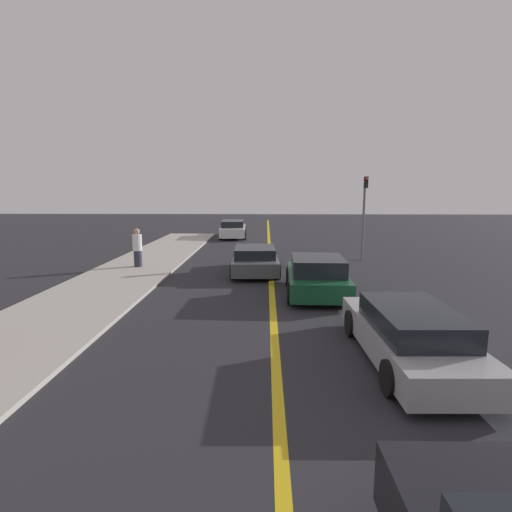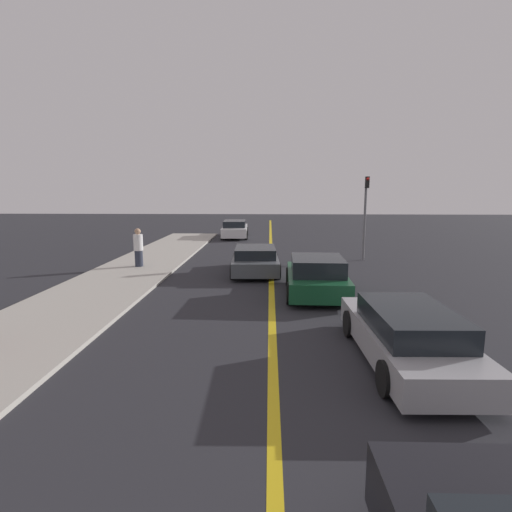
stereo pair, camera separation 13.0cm
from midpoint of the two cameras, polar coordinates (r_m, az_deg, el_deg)
The scene contains 8 objects.
road_center_line at distance 17.02m, azimuth 1.91°, elevation -2.38°, with size 0.20×60.00×0.01m.
sidewalk_left at distance 16.30m, azimuth -19.46°, elevation -3.26°, with size 3.51×32.37×0.11m.
car_ahead_center at distance 8.77m, azimuth 20.64°, elevation -10.48°, with size 1.92×4.59×1.19m.
car_far_distant at distance 13.44m, azimuth 8.42°, elevation -2.92°, with size 2.11×3.90×1.30m.
car_parked_left_lot at distance 16.84m, azimuth -0.37°, elevation -0.57°, with size 2.09×4.02×1.13m.
car_oncoming_far at distance 29.69m, azimuth -3.42°, elevation 3.86°, with size 2.05×4.73×1.27m.
pedestrian_far_standing at distance 18.44m, azimuth -16.77°, elevation 1.13°, with size 0.41×0.41×1.70m.
traffic_light at distance 20.46m, azimuth 15.01°, elevation 6.42°, with size 0.18×0.40×4.12m.
Camera 1 is at (-0.21, 1.34, 3.47)m, focal length 28.00 mm.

